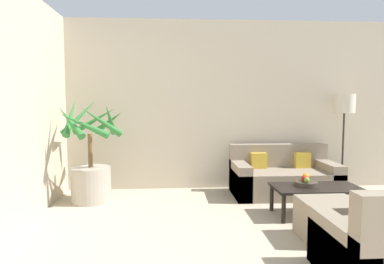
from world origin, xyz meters
TOP-DOWN VIEW (x-y plane):
  - wall_back at (0.00, 6.43)m, footprint 8.33×0.06m
  - potted_palm at (-2.85, 5.73)m, footprint 0.96×0.96m
  - sofa_loveseat at (-0.03, 5.91)m, footprint 1.53×0.79m
  - floor_lamp at (0.98, 6.09)m, footprint 0.31×0.31m
  - coffee_table at (0.06, 4.93)m, footprint 1.06×0.56m
  - fruit_bowl at (-0.05, 4.98)m, footprint 0.28×0.28m
  - apple_red at (-0.07, 4.99)m, footprint 0.07×0.07m
  - apple_green at (-0.07, 4.91)m, footprint 0.07×0.07m
  - orange_fruit at (-0.03, 5.06)m, footprint 0.09×0.09m
  - ottoman at (-0.12, 4.21)m, footprint 0.57×0.51m

SIDE VIEW (x-z plane):
  - ottoman at x=-0.12m, z-range 0.00..0.41m
  - sofa_loveseat at x=-0.03m, z-range -0.12..0.63m
  - coffee_table at x=0.06m, z-range 0.14..0.51m
  - fruit_bowl at x=-0.05m, z-range 0.37..0.42m
  - apple_green at x=-0.07m, z-range 0.42..0.49m
  - apple_red at x=-0.07m, z-range 0.42..0.49m
  - orange_fruit at x=-0.03m, z-range 0.42..0.51m
  - potted_palm at x=-2.85m, z-range -0.24..1.23m
  - floor_lamp at x=0.98m, z-range 0.53..2.05m
  - wall_back at x=0.00m, z-range 0.00..2.70m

